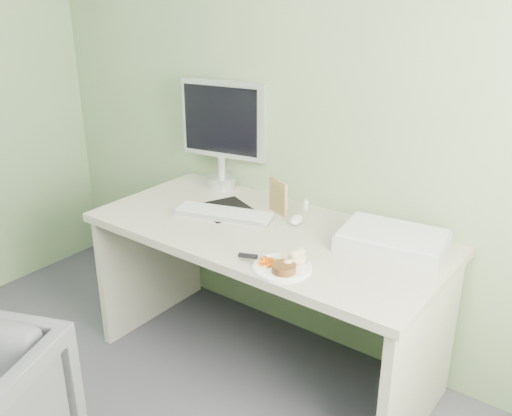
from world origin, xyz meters
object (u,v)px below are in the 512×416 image
Objects in this scene: plate at (282,268)px; monitor at (223,129)px; desk at (265,266)px; scanner at (393,241)px.

plate is 0.41× the size of monitor.
desk is 0.77m from monitor.
scanner is at bearing -19.88° from monitor.
desk is at bearing -43.50° from monitor.
scanner reaches higher than plate.
scanner is (0.26, 0.42, 0.03)m from plate.
desk is 0.59m from scanner.
scanner reaches higher than desk.
scanner is (0.53, 0.16, 0.22)m from desk.
monitor reaches higher than desk.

